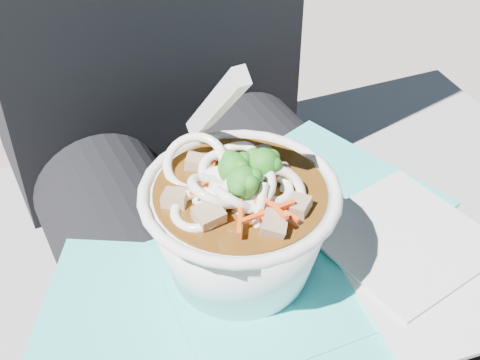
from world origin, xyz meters
name	(u,v)px	position (x,y,z in m)	size (l,w,h in m)	color
stone_ledge	(208,360)	(0.00, 0.15, 0.22)	(1.00, 0.50, 0.43)	gray
lap	(265,300)	(0.00, 0.00, 0.51)	(0.33, 0.48, 0.15)	black
person_body	(223,218)	(0.00, 0.09, 0.54)	(0.34, 0.94, 0.98)	black
plastic_bag	(267,305)	(-0.03, -0.06, 0.59)	(0.42, 0.38, 0.01)	#2FC4C4
napkins	(422,266)	(0.09, -0.09, 0.60)	(0.15, 0.20, 0.01)	silver
udon_bowl	(240,219)	(-0.04, -0.02, 0.65)	(0.18, 0.18, 0.19)	white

